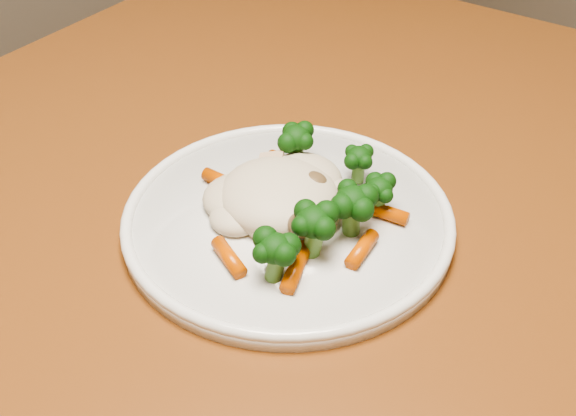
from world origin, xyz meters
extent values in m
cube|color=brown|center=(-0.27, -0.29, 0.73)|extent=(1.52, 1.28, 0.04)
cube|color=brown|center=(0.14, 0.27, 0.35)|extent=(0.08, 0.08, 0.71)
cylinder|color=white|center=(-0.16, -0.28, 0.76)|extent=(0.28, 0.28, 0.01)
ellipsoid|color=beige|center=(-0.16, -0.27, 0.79)|extent=(0.12, 0.11, 0.04)
ellipsoid|color=black|center=(-0.21, -0.34, 0.78)|extent=(0.04, 0.04, 0.04)
ellipsoid|color=black|center=(-0.17, -0.33, 0.78)|extent=(0.05, 0.05, 0.04)
ellipsoid|color=black|center=(-0.13, -0.33, 0.78)|extent=(0.05, 0.05, 0.04)
ellipsoid|color=black|center=(-0.09, -0.32, 0.78)|extent=(0.04, 0.04, 0.03)
ellipsoid|color=black|center=(-0.08, -0.27, 0.78)|extent=(0.04, 0.04, 0.03)
ellipsoid|color=black|center=(-0.11, -0.22, 0.78)|extent=(0.04, 0.04, 0.04)
cylinder|color=#D15304|center=(-0.18, -0.22, 0.77)|extent=(0.03, 0.06, 0.01)
cylinder|color=#D15304|center=(-0.14, -0.22, 0.77)|extent=(0.04, 0.03, 0.01)
cylinder|color=#D15304|center=(-0.12, -0.25, 0.77)|extent=(0.04, 0.03, 0.01)
cylinder|color=#D15304|center=(-0.23, -0.30, 0.77)|extent=(0.02, 0.04, 0.01)
cylinder|color=#D15304|center=(-0.19, -0.34, 0.77)|extent=(0.05, 0.04, 0.01)
cylinder|color=#D15304|center=(-0.14, -0.35, 0.77)|extent=(0.04, 0.03, 0.01)
cylinder|color=#D15304|center=(-0.09, -0.33, 0.77)|extent=(0.03, 0.05, 0.01)
cylinder|color=#D15304|center=(-0.13, -0.26, 0.78)|extent=(0.02, 0.04, 0.01)
ellipsoid|color=brown|center=(-0.15, -0.26, 0.78)|extent=(0.02, 0.02, 0.02)
ellipsoid|color=brown|center=(-0.13, -0.28, 0.78)|extent=(0.03, 0.03, 0.02)
ellipsoid|color=brown|center=(-0.18, -0.27, 0.78)|extent=(0.02, 0.02, 0.01)
ellipsoid|color=brown|center=(-0.17, -0.32, 0.78)|extent=(0.03, 0.03, 0.02)
cube|color=#CFAF8A|center=(-0.16, -0.24, 0.78)|extent=(0.02, 0.02, 0.01)
cube|color=#CFAF8A|center=(-0.14, -0.23, 0.78)|extent=(0.03, 0.02, 0.01)
camera|label=1|loc=(-0.42, -0.67, 1.14)|focal=45.00mm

